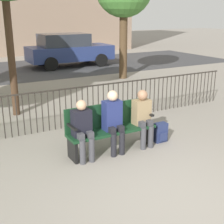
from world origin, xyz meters
name	(u,v)px	position (x,y,z in m)	size (l,w,h in m)	color
ground_plane	(176,200)	(0.00, 0.00, 0.00)	(80.00, 80.00, 0.00)	gray
park_bench	(110,126)	(0.00, 2.00, 0.49)	(1.76, 0.45, 0.92)	#14381E
seated_person_0	(83,127)	(-0.63, 1.87, 0.63)	(0.34, 0.39, 1.12)	#3D3D42
seated_person_1	(113,119)	(0.00, 1.87, 0.68)	(0.34, 0.39, 1.22)	black
seated_person_2	(143,115)	(0.67, 1.87, 0.65)	(0.34, 0.39, 1.15)	#3D3D42
backpack	(161,133)	(1.12, 1.84, 0.20)	(0.27, 0.21, 0.40)	navy
fence_railing	(77,103)	(-0.02, 3.59, 0.56)	(9.01, 0.03, 0.95)	#2D2823
street_surface	(7,71)	(0.00, 12.00, 0.00)	(24.00, 6.00, 0.01)	#3D3D3F
parked_car_0	(68,49)	(3.02, 11.88, 0.84)	(4.20, 1.94, 1.62)	navy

